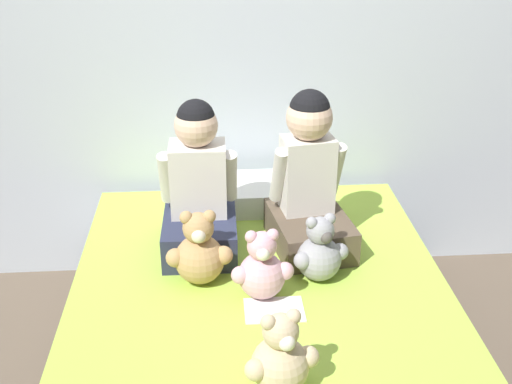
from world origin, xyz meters
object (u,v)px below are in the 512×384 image
Objects in this scene: teddy_bear_at_foot_of_bed at (280,358)px; teddy_bear_between_children at (262,269)px; pillow_at_headboard at (249,194)px; child_on_left at (199,191)px; teddy_bear_held_by_right_child at (319,252)px; sign_card at (274,310)px; child_on_right at (309,184)px; teddy_bear_held_by_left_child at (199,252)px; bed at (262,357)px.

teddy_bear_between_children is at bearing 75.85° from teddy_bear_at_foot_of_bed.
pillow_at_headboard is at bearing 74.75° from teddy_bear_at_foot_of_bed.
teddy_bear_held_by_right_child is (0.45, -0.27, -0.14)m from child_on_left.
child_on_right is at bearing 68.66° from sign_card.
child_on_left is 0.44m from child_on_right.
teddy_bear_held_by_right_child reaches higher than sign_card.
child_on_left is at bearing 88.42° from teddy_bear_held_by_left_child.
pillow_at_headboard is (-0.22, 0.36, -0.21)m from child_on_right.
teddy_bear_held_by_right_child is (0.01, -0.27, -0.16)m from child_on_right.
pillow_at_headboard is (0.22, 0.62, -0.07)m from teddy_bear_held_by_left_child.
bed is at bearing -126.23° from child_on_right.
teddy_bear_held_by_left_child is at bearing -109.82° from pillow_at_headboard.
pillow_at_headboard is at bearing 89.83° from teddy_bear_held_by_right_child.
child_on_right is 2.20× the size of teddy_bear_held_by_left_child.
teddy_bear_between_children is at bearing -58.34° from child_on_left.
sign_card is (-0.19, -0.19, -0.11)m from teddy_bear_held_by_right_child.
pillow_at_headboard is at bearing 90.00° from bed.
teddy_bear_held_by_left_child is 0.35m from sign_card.
teddy_bear_held_by_right_child is at bearing -3.23° from teddy_bear_held_by_left_child.
teddy_bear_between_children is at bearing 111.49° from sign_card.
sign_card is at bearing -50.08° from bed.
pillow_at_headboard is 0.83m from sign_card.
teddy_bear_held_by_right_child is (0.22, 0.15, 0.36)m from bed.
teddy_bear_held_by_left_child reaches higher than teddy_bear_held_by_right_child.
teddy_bear_between_children reaches higher than teddy_bear_held_by_right_child.
teddy_bear_held_by_left_child is at bearing 147.47° from teddy_bear_between_children.
sign_card is at bearing 70.88° from teddy_bear_at_foot_of_bed.
bed is at bearing -96.11° from teddy_bear_between_children.
child_on_left is 2.32× the size of teddy_bear_held_by_right_child.
teddy_bear_between_children is 0.99× the size of teddy_bear_at_foot_of_bed.
pillow_at_headboard is at bearing 84.38° from teddy_bear_between_children.
child_on_right is at bearing 54.01° from teddy_bear_between_children.
teddy_bear_between_children is 1.30× the size of sign_card.
child_on_left is at bearing 118.00° from bed.
teddy_bear_held_by_left_child is 1.41× the size of sign_card.
teddy_bear_held_by_left_child is 0.25m from teddy_bear_between_children.
teddy_bear_held_by_left_child reaches higher than teddy_bear_between_children.
teddy_bear_held_by_left_child reaches higher than bed.
sign_card reaches higher than bed.
pillow_at_headboard is (-0.00, 0.73, -0.06)m from teddy_bear_between_children.
child_on_right reaches higher than sign_card.
bed is 7.04× the size of teddy_bear_at_foot_of_bed.
child_on_left is at bearing 171.44° from child_on_right.
sign_card is (-0.18, -0.47, -0.27)m from child_on_right.
teddy_bear_at_foot_of_bed reaches higher than teddy_bear_between_children.
teddy_bear_held_by_left_child reaches higher than teddy_bear_at_foot_of_bed.
teddy_bear_at_foot_of_bed is at bearing -129.54° from teddy_bear_held_by_right_child.
teddy_bear_between_children is at bearing 89.54° from bed.
child_on_left is 0.47m from pillow_at_headboard.
teddy_bear_held_by_left_child is 0.66m from pillow_at_headboard.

